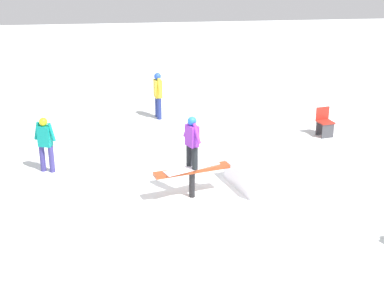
{
  "coord_description": "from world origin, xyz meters",
  "views": [
    {
      "loc": [
        1.47,
        11.2,
        5.53
      ],
      "look_at": [
        0.0,
        0.0,
        1.32
      ],
      "focal_mm": 50.0,
      "sensor_mm": 36.0,
      "label": 1
    }
  ],
  "objects_px": {
    "bystander_teal": "(45,142)",
    "folding_chair": "(324,123)",
    "rail_feature": "(192,173)",
    "main_rider_on_rail": "(192,144)",
    "bystander_yellow": "(158,93)"
  },
  "relations": [
    {
      "from": "bystander_teal",
      "to": "folding_chair",
      "type": "xyz_separation_m",
      "value": [
        -8.11,
        -1.74,
        -0.41
      ]
    },
    {
      "from": "rail_feature",
      "to": "main_rider_on_rail",
      "type": "relative_size",
      "value": 1.34
    },
    {
      "from": "rail_feature",
      "to": "main_rider_on_rail",
      "type": "distance_m",
      "value": 0.73
    },
    {
      "from": "folding_chair",
      "to": "bystander_yellow",
      "type": "bearing_deg",
      "value": 142.55
    },
    {
      "from": "rail_feature",
      "to": "folding_chair",
      "type": "xyz_separation_m",
      "value": [
        -4.58,
        -3.71,
        -0.18
      ]
    },
    {
      "from": "rail_feature",
      "to": "bystander_yellow",
      "type": "xyz_separation_m",
      "value": [
        0.34,
        -6.19,
        0.28
      ]
    },
    {
      "from": "rail_feature",
      "to": "bystander_teal",
      "type": "relative_size",
      "value": 1.25
    },
    {
      "from": "bystander_yellow",
      "to": "folding_chair",
      "type": "relative_size",
      "value": 1.77
    },
    {
      "from": "main_rider_on_rail",
      "to": "folding_chair",
      "type": "distance_m",
      "value": 5.97
    },
    {
      "from": "main_rider_on_rail",
      "to": "folding_chair",
      "type": "bearing_deg",
      "value": -165.33
    },
    {
      "from": "bystander_teal",
      "to": "bystander_yellow",
      "type": "bearing_deg",
      "value": 74.88
    },
    {
      "from": "rail_feature",
      "to": "bystander_yellow",
      "type": "distance_m",
      "value": 6.2
    },
    {
      "from": "rail_feature",
      "to": "bystander_yellow",
      "type": "relative_size",
      "value": 1.17
    },
    {
      "from": "bystander_yellow",
      "to": "folding_chair",
      "type": "bearing_deg",
      "value": -125.57
    },
    {
      "from": "rail_feature",
      "to": "bystander_yellow",
      "type": "height_order",
      "value": "bystander_yellow"
    }
  ]
}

